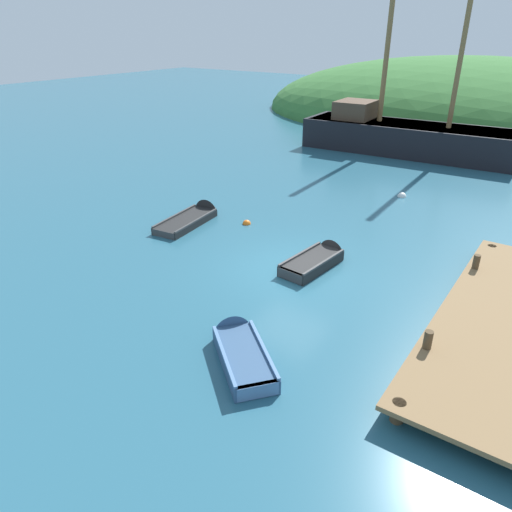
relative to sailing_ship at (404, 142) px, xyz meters
name	(u,v)px	position (x,y,z in m)	size (l,w,h in m)	color
ground_plane	(290,268)	(2.34, -17.60, -0.70)	(120.00, 120.00, 0.00)	#285B70
shore_hill	(468,117)	(0.30, 15.80, -0.70)	(37.41, 25.83, 9.91)	#387033
sailing_ship	(404,142)	(0.00, 0.00, 0.00)	(15.44, 4.23, 12.75)	black
rowboat_center	(319,260)	(2.96, -16.73, -0.58)	(1.28, 3.08, 0.97)	black
rowboat_outer_right	(240,349)	(3.68, -22.20, -0.57)	(2.93, 2.66, 0.98)	#335175
rowboat_far	(195,218)	(-3.12, -16.09, -0.62)	(1.53, 3.72, 1.09)	black
buoy_orange	(247,224)	(-1.11, -15.27, -0.70)	(0.34, 0.34, 0.34)	orange
buoy_white	(402,197)	(2.87, -8.38, -0.70)	(0.40, 0.40, 0.40)	white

